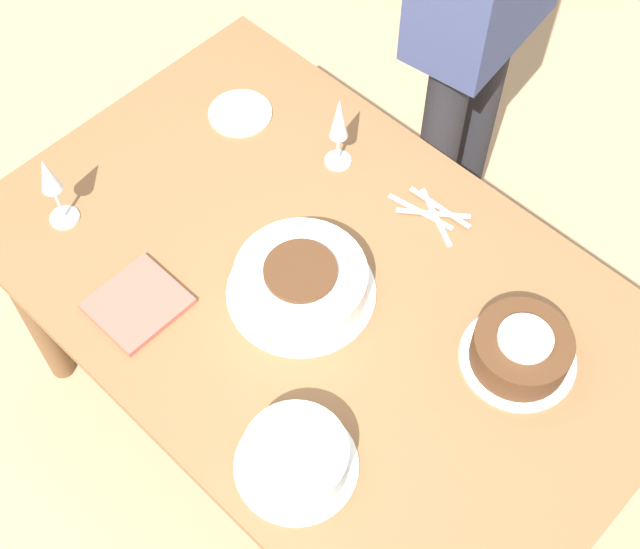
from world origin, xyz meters
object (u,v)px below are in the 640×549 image
cake_center_white (301,282)px  cake_back_decorated (296,458)px  cake_front_chocolate (521,350)px  wine_glass_near (49,180)px  wine_glass_far (339,122)px

cake_center_white → cake_back_decorated: size_ratio=1.34×
cake_front_chocolate → wine_glass_near: 1.06m
wine_glass_near → wine_glass_far: (-0.33, -0.56, -0.00)m
cake_center_white → cake_back_decorated: bearing=133.2°
cake_back_decorated → wine_glass_near: (0.80, -0.05, 0.10)m
cake_back_decorated → cake_center_white: bearing=-46.8°
cake_front_chocolate → wine_glass_near: size_ratio=1.20×
cake_center_white → wine_glass_far: bearing=-58.9°
cake_front_chocolate → wine_glass_far: size_ratio=1.16×
cake_center_white → cake_front_chocolate: bearing=-156.0°
cake_back_decorated → wine_glass_near: wine_glass_near is taller
cake_back_decorated → wine_glass_far: 0.77m
cake_center_white → cake_front_chocolate: (-0.44, -0.19, 0.00)m
cake_center_white → cake_back_decorated: cake_center_white is taller
cake_front_chocolate → wine_glass_near: wine_glass_near is taller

